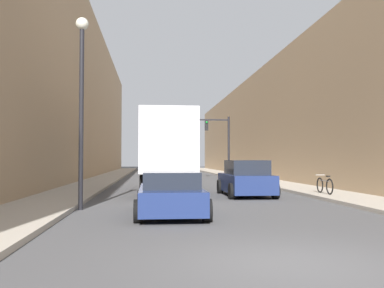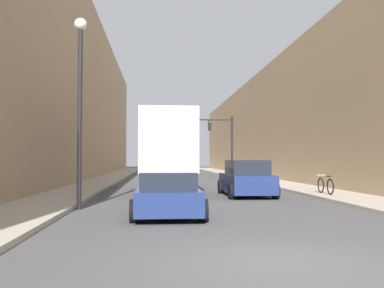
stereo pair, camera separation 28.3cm
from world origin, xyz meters
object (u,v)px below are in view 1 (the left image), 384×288
sedan_car (170,194)px  street_lamp (82,85)px  suv_car (246,179)px  parked_bicycle (325,185)px  semi_truck (164,150)px  traffic_signal_gantry (212,135)px

sedan_car → street_lamp: bearing=152.2°
suv_car → parked_bicycle: suv_car is taller
semi_truck → sedan_car: (-0.17, -11.09, -1.61)m
suv_car → street_lamp: bearing=-144.7°
sedan_car → parked_bicycle: sedan_car is taller
semi_truck → suv_car: 6.12m
traffic_signal_gantry → street_lamp: size_ratio=0.92×
traffic_signal_gantry → parked_bicycle: (2.50, -18.89, -3.36)m
sedan_car → suv_car: size_ratio=1.04×
suv_car → parked_bicycle: size_ratio=2.45×
semi_truck → sedan_car: bearing=-90.9°
traffic_signal_gantry → sedan_car: bearing=-101.2°
semi_truck → sedan_car: 11.21m
street_lamp → suv_car: bearing=35.3°
semi_truck → street_lamp: size_ratio=1.95×
parked_bicycle → traffic_signal_gantry: bearing=97.5°
parked_bicycle → semi_truck: bearing=142.6°
street_lamp → semi_truck: bearing=71.6°
sedan_car → traffic_signal_gantry: traffic_signal_gantry is taller
suv_car → semi_truck: bearing=128.4°
sedan_car → street_lamp: (-3.00, 1.58, 3.63)m
semi_truck → traffic_signal_gantry: bearing=70.7°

